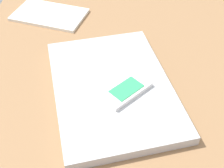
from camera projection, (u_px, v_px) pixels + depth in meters
desk_surface at (137, 111)px, 61.58cm from camera, size 120.00×80.00×3.00cm
laptop_closed at (112, 87)px, 63.02cm from camera, size 38.90×31.86×2.11cm
cell_phone_on_laptop at (126, 90)px, 60.16cm from camera, size 10.82×10.87×1.07cm
notepad at (49, 15)px, 85.10cm from camera, size 17.08×22.37×0.80cm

